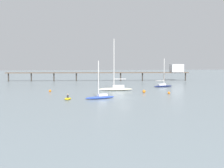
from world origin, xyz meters
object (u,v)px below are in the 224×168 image
object	(u,v)px
pier	(140,71)
sailboat_navy	(163,85)
dinghy_yellow	(68,98)
sailboat_blue	(100,96)
mooring_buoy_inner	(169,93)
mooring_buoy_near	(144,91)
mooring_buoy_mid	(50,91)
sailboat_cream	(116,88)

from	to	relation	value
pier	sailboat_navy	size ratio (longest dim) A/B	8.38
pier	sailboat_navy	distance (m)	28.94
dinghy_yellow	sailboat_blue	bearing A→B (deg)	1.21
sailboat_blue	dinghy_yellow	xyz separation A→B (m)	(-6.74, -0.14, -0.34)
pier	sailboat_navy	xyz separation A→B (m)	(0.03, -28.72, -3.57)
mooring_buoy_inner	mooring_buoy_near	xyz separation A→B (m)	(-5.17, 3.49, 0.08)
sailboat_blue	dinghy_yellow	bearing A→B (deg)	-178.79
dinghy_yellow	mooring_buoy_inner	world-z (taller)	dinghy_yellow
mooring_buoy_inner	sailboat_navy	bearing A→B (deg)	75.78
sailboat_navy	mooring_buoy_inner	world-z (taller)	sailboat_navy
pier	mooring_buoy_near	distance (m)	45.74
pier	mooring_buoy_inner	world-z (taller)	pier
mooring_buoy_near	dinghy_yellow	bearing A→B (deg)	-152.55
pier	sailboat_blue	bearing A→B (deg)	-112.09
mooring_buoy_inner	mooring_buoy_mid	xyz separation A→B (m)	(-28.23, 8.90, 0.01)
sailboat_cream	mooring_buoy_inner	distance (m)	15.11
sailboat_blue	mooring_buoy_inner	size ratio (longest dim) A/B	12.74
pier	mooring_buoy_inner	xyz separation A→B (m)	(-4.85, -47.97, -3.81)
sailboat_navy	sailboat_blue	xyz separation A→B (m)	(-21.95, -25.30, -0.01)
sailboat_blue	mooring_buoy_near	world-z (taller)	sailboat_blue
sailboat_blue	sailboat_navy	bearing A→B (deg)	49.05
sailboat_navy	sailboat_cream	distance (m)	18.25
sailboat_blue	sailboat_cream	xyz separation A→B (m)	(6.04, 16.37, 0.22)
pier	dinghy_yellow	distance (m)	61.40
pier	mooring_buoy_near	bearing A→B (deg)	-102.70
mooring_buoy_near	sailboat_navy	bearing A→B (deg)	57.47
mooring_buoy_inner	mooring_buoy_near	size ratio (longest dim) A/B	0.80
sailboat_blue	mooring_buoy_inner	bearing A→B (deg)	19.51
sailboat_blue	dinghy_yellow	world-z (taller)	sailboat_blue
pier	dinghy_yellow	xyz separation A→B (m)	(-28.66, -54.16, -3.92)
mooring_buoy_mid	sailboat_cream	bearing A→B (deg)	4.72
mooring_buoy_mid	mooring_buoy_inner	bearing A→B (deg)	-17.49
pier	sailboat_navy	bearing A→B (deg)	-89.94
sailboat_blue	dinghy_yellow	distance (m)	6.75
sailboat_navy	mooring_buoy_mid	world-z (taller)	sailboat_navy
dinghy_yellow	mooring_buoy_inner	xyz separation A→B (m)	(23.81, 6.19, 0.11)
sailboat_navy	mooring_buoy_inner	bearing A→B (deg)	-104.22
sailboat_cream	mooring_buoy_mid	xyz separation A→B (m)	(-17.20, -1.42, -0.44)
sailboat_blue	sailboat_cream	size ratio (longest dim) A/B	0.58
sailboat_cream	pier	bearing A→B (deg)	67.13
pier	mooring_buoy_inner	bearing A→B (deg)	-95.78
sailboat_navy	dinghy_yellow	world-z (taller)	sailboat_navy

